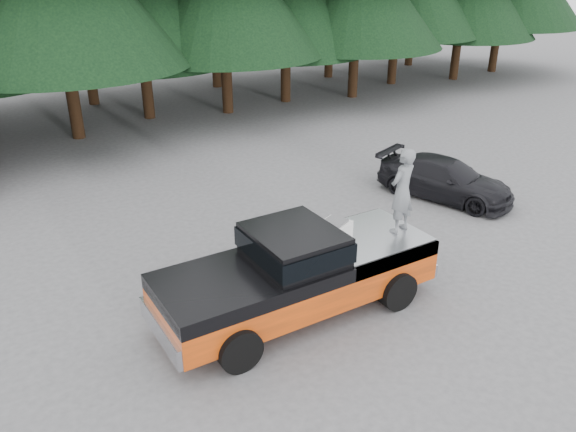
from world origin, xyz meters
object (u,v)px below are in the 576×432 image
air_compressor (334,234)px  parked_car (445,179)px  pickup_truck (298,284)px  man_on_bed (402,191)px

air_compressor → parked_car: air_compressor is taller
pickup_truck → parked_car: bearing=21.6°
man_on_bed → parked_car: man_on_bed is taller
pickup_truck → man_on_bed: bearing=-4.3°
pickup_truck → parked_car: size_ratio=1.44×
air_compressor → man_on_bed: (1.58, -0.23, 0.71)m
pickup_truck → man_on_bed: (2.48, -0.18, 1.60)m
air_compressor → parked_car: bearing=0.2°
air_compressor → parked_car: 6.85m
man_on_bed → parked_car: size_ratio=0.45×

